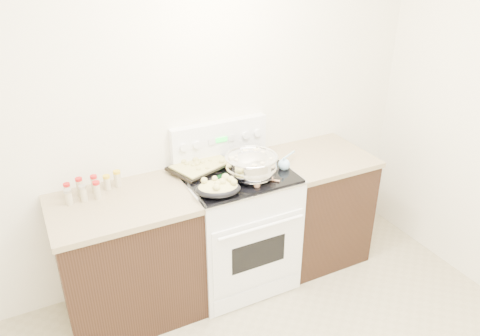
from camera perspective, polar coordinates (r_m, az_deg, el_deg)
room_shell at (r=1.74m, az=10.02°, el=0.07°), size 4.10×3.60×2.75m
counter_left at (r=3.37m, az=-13.43°, el=-10.68°), size 0.93×0.67×0.92m
counter_right at (r=3.91m, az=9.24°, el=-4.51°), size 0.73×0.67×0.92m
kitchen_range at (r=3.56m, az=-0.40°, el=-6.98°), size 0.78×0.73×1.22m
mixing_bowl at (r=3.22m, az=1.39°, el=0.20°), size 0.45×0.45×0.21m
roasting_pan at (r=3.03m, az=-2.66°, el=-2.41°), size 0.34×0.28×0.11m
baking_sheet at (r=3.40m, az=-4.78°, el=0.36°), size 0.51×0.43×0.06m
wooden_spoon at (r=3.17m, az=2.28°, el=-1.78°), size 0.20×0.20×0.04m
blue_ladle at (r=3.39m, az=5.46°, el=0.55°), size 0.24×0.21×0.11m
spice_jars at (r=3.21m, az=-17.75°, el=-2.27°), size 0.38×0.15×0.13m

